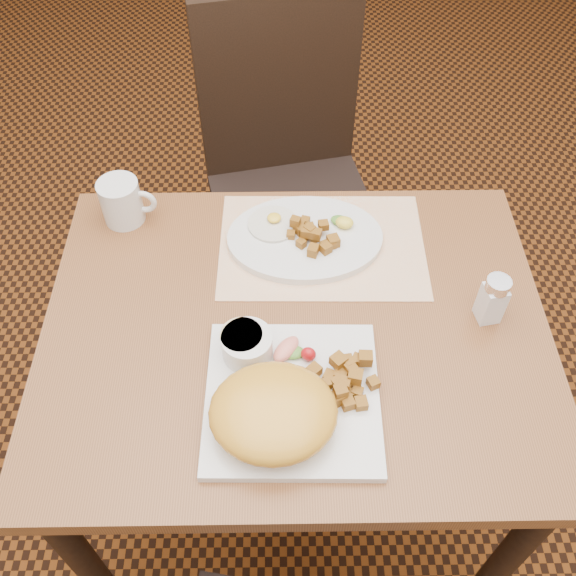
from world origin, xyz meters
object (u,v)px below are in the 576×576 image
Objects in this scene: table at (295,359)px; chair_far at (288,169)px; plate_oval at (305,238)px; salt_shaker at (493,299)px; plate_square at (292,397)px; coffee_mug at (122,202)px.

chair_far is at bearing 90.47° from table.
plate_oval is 3.05× the size of salt_shaker.
plate_square is 0.54m from coffee_mug.
salt_shaker is at bearing 106.04° from chair_far.
coffee_mug is at bearing 141.05° from table.
chair_far is (-0.01, 0.67, -0.10)m from table.
table is 7.95× the size of coffee_mug.
chair_far is 0.52m from plate_oval.
chair_far reaches higher than plate_oval.
plate_oval is 0.37m from coffee_mug.
table is at bearing -96.22° from plate_oval.
plate_oval reaches higher than table.
plate_oval is at bearing 83.78° from table.
coffee_mug reaches higher than table.
chair_far reaches higher than coffee_mug.
chair_far reaches higher than plate_square.
table is 0.93× the size of chair_far.
salt_shaker is 0.73m from coffee_mug.
salt_shaker is (0.32, -0.19, 0.04)m from plate_oval.
plate_square is at bearing -95.02° from plate_oval.
chair_far is at bearing 117.79° from salt_shaker.
chair_far is 3.19× the size of plate_oval.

